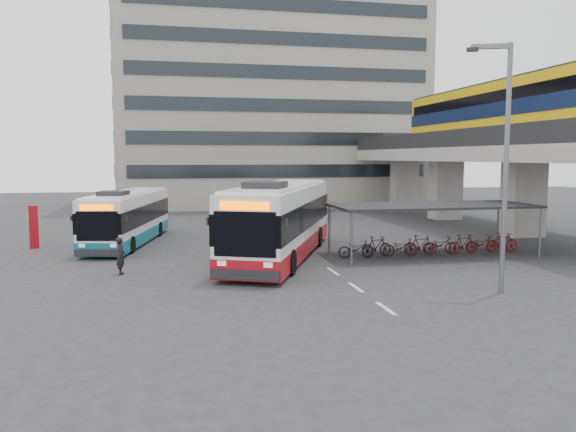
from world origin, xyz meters
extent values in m
plane|color=#28282B|center=(0.00, 0.00, 0.00)|extent=(120.00, 120.00, 0.00)
cube|color=gray|center=(17.00, 8.00, 2.30)|extent=(2.20, 1.60, 4.60)
cube|color=gray|center=(17.00, 18.00, 2.30)|extent=(2.20, 1.60, 4.60)
cube|color=gray|center=(17.00, 26.00, 2.30)|extent=(2.20, 1.60, 4.60)
cube|color=gray|center=(17.00, 12.00, 5.05)|extent=(8.00, 32.00, 0.90)
cube|color=black|center=(13.25, 12.00, 6.05)|extent=(0.35, 32.00, 1.10)
cube|color=black|center=(20.75, 12.00, 6.05)|extent=(0.35, 32.00, 1.10)
cube|color=gold|center=(17.00, 11.39, 7.60)|extent=(2.90, 20.00, 3.90)
cube|color=#091433|center=(17.00, 11.39, 7.80)|extent=(2.98, 20.02, 0.90)
cube|color=black|center=(17.00, 11.39, 8.60)|extent=(2.96, 19.20, 0.70)
cube|color=black|center=(17.00, 11.39, 9.55)|extent=(2.70, 19.60, 0.25)
cylinder|color=#595B60|center=(3.70, 4.80, 1.20)|extent=(0.12, 0.12, 2.40)
cylinder|color=#595B60|center=(13.30, 4.80, 1.20)|extent=(0.12, 0.12, 2.40)
cylinder|color=#595B60|center=(3.70, 1.20, 1.20)|extent=(0.12, 0.12, 2.40)
cylinder|color=#595B60|center=(13.30, 1.20, 1.20)|extent=(0.12, 0.12, 2.40)
cube|color=black|center=(8.50, 3.00, 2.48)|extent=(10.00, 4.00, 0.12)
imported|color=black|center=(4.50, 3.00, 0.45)|extent=(1.71, 0.60, 0.90)
imported|color=black|center=(5.64, 3.00, 0.50)|extent=(1.66, 0.47, 1.00)
imported|color=black|center=(6.79, 3.00, 0.45)|extent=(1.71, 0.60, 0.90)
imported|color=black|center=(7.93, 3.00, 0.50)|extent=(1.66, 0.47, 1.00)
imported|color=#350C0F|center=(9.07, 3.00, 0.45)|extent=(1.71, 0.60, 0.90)
imported|color=#3F0C0F|center=(10.21, 3.00, 0.50)|extent=(1.66, 0.47, 1.00)
imported|color=#490C0F|center=(11.36, 3.00, 0.45)|extent=(1.71, 0.60, 0.90)
imported|color=#540C0F|center=(12.50, 3.00, 0.50)|extent=(1.66, 0.47, 1.00)
cube|color=gray|center=(6.00, 36.00, 12.50)|extent=(30.00, 15.00, 25.00)
cube|color=beige|center=(2.50, -6.00, 0.01)|extent=(0.15, 1.60, 0.01)
cube|color=beige|center=(2.50, -3.00, 0.01)|extent=(0.15, 1.60, 0.01)
cube|color=beige|center=(2.50, 0.00, 0.01)|extent=(0.15, 1.60, 0.01)
cube|color=white|center=(1.01, 3.95, 1.96)|extent=(7.64, 12.94, 2.96)
cube|color=maroon|center=(1.01, 3.95, 0.59)|extent=(7.69, 13.00, 0.81)
cube|color=black|center=(1.01, 3.95, 2.10)|extent=(7.71, 12.99, 1.24)
cube|color=#FF6100|center=(-1.55, -1.98, 3.07)|extent=(1.80, 0.84, 0.32)
cube|color=black|center=(-0.27, 0.99, 3.68)|extent=(2.19, 2.23, 0.30)
cylinder|color=black|center=(-1.81, 0.67, 0.54)|extent=(0.72, 1.12, 1.08)
cylinder|color=black|center=(3.63, 6.76, 0.54)|extent=(0.72, 1.12, 1.08)
cube|color=white|center=(-6.62, 10.05, 1.61)|extent=(4.32, 10.82, 2.42)
cube|color=#0C5C71|center=(-6.62, 10.05, 0.48)|extent=(4.36, 10.86, 0.66)
cube|color=black|center=(-6.62, 10.05, 1.72)|extent=(4.38, 10.85, 1.01)
cube|color=#FF6100|center=(-7.68, 4.86, 2.51)|extent=(1.56, 0.39, 0.26)
cube|color=black|center=(-7.15, 7.45, 3.02)|extent=(1.60, 1.65, 0.25)
cylinder|color=black|center=(-8.32, 6.94, 0.44)|extent=(0.44, 0.92, 0.88)
cylinder|color=black|center=(-5.01, 12.74, 0.44)|extent=(0.44, 0.92, 0.88)
imported|color=black|center=(-6.32, 1.23, 0.79)|extent=(0.39, 0.58, 1.57)
cylinder|color=#595B60|center=(7.33, -4.91, 4.40)|extent=(0.18, 0.18, 8.80)
cube|color=#595B60|center=(6.72, -4.66, 8.69)|extent=(1.29, 0.64, 0.17)
cube|color=black|center=(6.16, -4.44, 8.60)|extent=(0.43, 0.33, 0.13)
cube|color=#A20A14|center=(-11.45, 9.17, 1.15)|extent=(0.48, 0.29, 2.30)
cube|color=white|center=(-11.45, 9.17, 1.75)|extent=(0.48, 0.21, 0.46)
camera|label=1|loc=(-4.23, -22.71, 4.87)|focal=35.00mm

